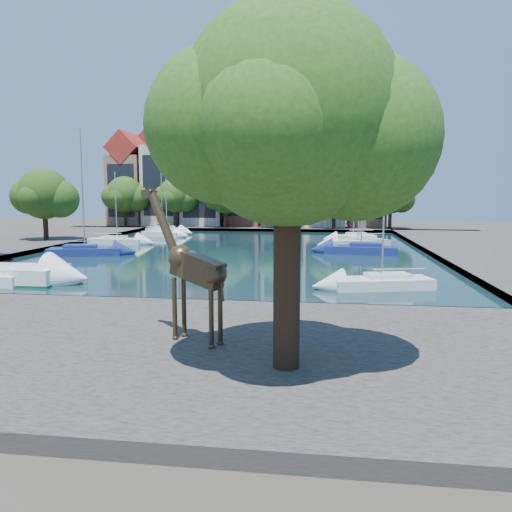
{
  "coord_description": "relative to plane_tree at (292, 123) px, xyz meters",
  "views": [
    {
      "loc": [
        8.56,
        -23.5,
        5.72
      ],
      "look_at": [
        5.63,
        -2.0,
        2.95
      ],
      "focal_mm": 35.0,
      "sensor_mm": 36.0,
      "label": 1
    }
  ],
  "objects": [
    {
      "name": "ground",
      "position": [
        -7.62,
        9.01,
        -7.67
      ],
      "size": [
        160.0,
        160.0,
        0.0
      ],
      "primitive_type": "plane",
      "color": "#38332B",
      "rests_on": "ground"
    },
    {
      "name": "water_basin",
      "position": [
        -7.62,
        33.01,
        -7.63
      ],
      "size": [
        38.0,
        50.0,
        0.08
      ],
      "primitive_type": "cube",
      "color": "black",
      "rests_on": "ground"
    },
    {
      "name": "near_quay",
      "position": [
        -7.62,
        2.01,
        -7.42
      ],
      "size": [
        50.0,
        14.0,
        0.5
      ],
      "primitive_type": "cube",
      "color": "#4C4642",
      "rests_on": "ground"
    },
    {
      "name": "far_quay",
      "position": [
        -7.62,
        65.01,
        -7.42
      ],
      "size": [
        60.0,
        16.0,
        0.5
      ],
      "primitive_type": "cube",
      "color": "#4C4642",
      "rests_on": "ground"
    },
    {
      "name": "right_quay",
      "position": [
        17.38,
        33.01,
        -7.42
      ],
      "size": [
        14.0,
        52.0,
        0.5
      ],
      "primitive_type": "cube",
      "color": "#4C4642",
      "rests_on": "ground"
    },
    {
      "name": "plane_tree",
      "position": [
        0.0,
        0.0,
        0.0
      ],
      "size": [
        8.32,
        6.4,
        10.62
      ],
      "color": "#332114",
      "rests_on": "near_quay"
    },
    {
      "name": "townhouse_west_end",
      "position": [
        -30.62,
        64.99,
        -0.31
      ],
      "size": [
        5.44,
        9.18,
        14.93
      ],
      "color": "#936650",
      "rests_on": "far_quay"
    },
    {
      "name": "townhouse_west_mid",
      "position": [
        -24.62,
        64.99,
        0.56
      ],
      "size": [
        5.94,
        9.18,
        16.79
      ],
      "color": "beige",
      "rests_on": "far_quay"
    },
    {
      "name": "townhouse_west_inner",
      "position": [
        -18.12,
        64.99,
        -0.32
      ],
      "size": [
        6.43,
        9.18,
        15.15
      ],
      "color": "beige",
      "rests_on": "far_quay"
    },
    {
      "name": "townhouse_center",
      "position": [
        -11.62,
        64.99,
        0.69
      ],
      "size": [
        5.44,
        9.18,
        16.93
      ],
      "color": "brown",
      "rests_on": "far_quay"
    },
    {
      "name": "townhouse_east_inner",
      "position": [
        -5.62,
        64.99,
        0.06
      ],
      "size": [
        5.94,
        9.18,
        15.79
      ],
      "color": "tan",
      "rests_on": "far_quay"
    },
    {
      "name": "townhouse_east_mid",
      "position": [
        0.88,
        64.99,
        0.43
      ],
      "size": [
        6.43,
        9.18,
        16.65
      ],
      "color": "beige",
      "rests_on": "far_quay"
    },
    {
      "name": "townhouse_east_end",
      "position": [
        7.38,
        64.99,
        -0.56
      ],
      "size": [
        5.44,
        9.18,
        14.43
      ],
      "color": "brown",
      "rests_on": "far_quay"
    },
    {
      "name": "far_tree_far_west",
      "position": [
        -29.51,
        59.5,
        -2.49
      ],
      "size": [
        7.28,
        5.6,
        7.68
      ],
      "color": "#332114",
      "rests_on": "far_quay"
    },
    {
      "name": "far_tree_west",
      "position": [
        -21.52,
        59.5,
        -2.6
      ],
      "size": [
        6.76,
        5.2,
        7.36
      ],
      "color": "#332114",
      "rests_on": "far_quay"
    },
    {
      "name": "far_tree_mid_west",
      "position": [
        -13.51,
        59.5,
        -2.38
      ],
      "size": [
        7.8,
        6.0,
        8.0
      ],
      "color": "#332114",
      "rests_on": "far_quay"
    },
    {
      "name": "far_tree_mid_east",
      "position": [
        -5.52,
        59.5,
        -2.54
      ],
      "size": [
        7.02,
        5.4,
        7.52
      ],
      "color": "#332114",
      "rests_on": "far_quay"
    },
    {
      "name": "far_tree_east",
      "position": [
        2.49,
        59.5,
        -2.43
      ],
      "size": [
        7.54,
        5.8,
        7.84
      ],
      "color": "#332114",
      "rests_on": "far_quay"
    },
    {
      "name": "far_tree_far_east",
      "position": [
        10.48,
        59.5,
        -2.6
      ],
      "size": [
        6.76,
        5.2,
        7.36
      ],
      "color": "#332114",
      "rests_on": "far_quay"
    },
    {
      "name": "side_tree_left_far",
      "position": [
        -29.51,
        37.0,
        -2.29
      ],
      "size": [
        7.28,
        5.6,
        7.88
      ],
      "color": "#332114",
      "rests_on": "left_quay"
    },
    {
      "name": "giraffe_statue",
      "position": [
        -3.61,
        2.19,
        -4.52
      ],
      "size": [
        3.5,
        2.1,
        5.39
      ],
      "color": "#372D1B",
      "rests_on": "near_quay"
    },
    {
      "name": "sailboat_left_b",
      "position": [
        -20.37,
        27.63,
        -7.05
      ],
      "size": [
        6.73,
        3.86,
        11.24
      ],
      "color": "navy",
      "rests_on": "water_basin"
    },
    {
      "name": "sailboat_left_c",
      "position": [
        -21.59,
        37.56,
        -7.13
      ],
      "size": [
        6.21,
        2.56,
        7.89
      ],
      "color": "silver",
      "rests_on": "water_basin"
    },
    {
      "name": "sailboat_left_d",
      "position": [
        -19.62,
        47.21,
        -7.09
      ],
      "size": [
        5.72,
        3.47,
        8.66
      ],
      "color": "white",
      "rests_on": "water_basin"
    },
    {
      "name": "sailboat_left_e",
      "position": [
        -20.35,
        51.28,
        -6.99
      ],
      "size": [
        6.1,
        3.68,
        11.01
      ],
      "color": "silver",
      "rests_on": "water_basin"
    },
    {
      "name": "sailboat_right_a",
      "position": [
        4.38,
        15.24,
        -7.11
      ],
      "size": [
        6.18,
        3.45,
        9.76
      ],
      "color": "silver",
      "rests_on": "water_basin"
    },
    {
      "name": "sailboat_right_b",
      "position": [
        4.38,
        32.11,
        -7.04
      ],
      "size": [
        6.81,
        3.1,
        10.2
      ],
      "color": "navy",
      "rests_on": "water_basin"
    },
    {
      "name": "sailboat_right_c",
      "position": [
        4.55,
        38.63,
        -7.06
      ],
      "size": [
        6.77,
        4.29,
        9.18
      ],
      "color": "silver",
      "rests_on": "water_basin"
    },
    {
      "name": "sailboat_right_d",
      "position": [
        4.38,
        44.57,
        -7.05
      ],
      "size": [
        5.35,
        2.93,
        8.79
      ],
      "color": "white",
      "rests_on": "water_basin"
    }
  ]
}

